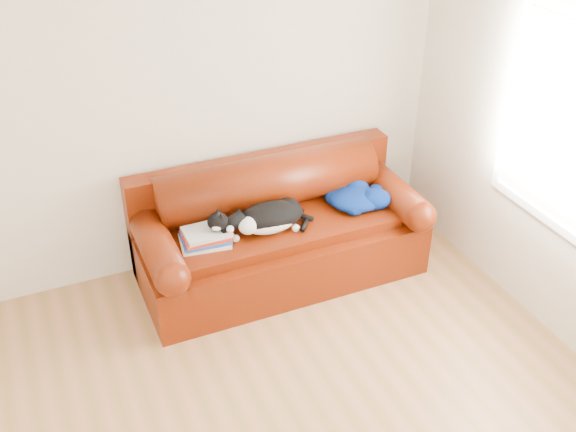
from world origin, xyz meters
name	(u,v)px	position (x,y,z in m)	size (l,w,h in m)	color
room_shell	(271,194)	(0.12, 0.02, 1.67)	(4.52, 4.02, 2.61)	beige
sofa_base	(280,248)	(0.79, 1.49, 0.24)	(2.10, 0.90, 0.50)	#3A0B02
sofa_back	(268,199)	(0.79, 1.74, 0.54)	(2.10, 1.01, 0.88)	#3A0B02
book_stack	(206,237)	(0.19, 1.42, 0.55)	(0.37, 0.30, 0.10)	#F0E5CF
cat	(270,218)	(0.67, 1.40, 0.60)	(0.73, 0.33, 0.26)	black
blanket	(357,197)	(1.40, 1.45, 0.56)	(0.50, 0.46, 0.15)	#02134A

